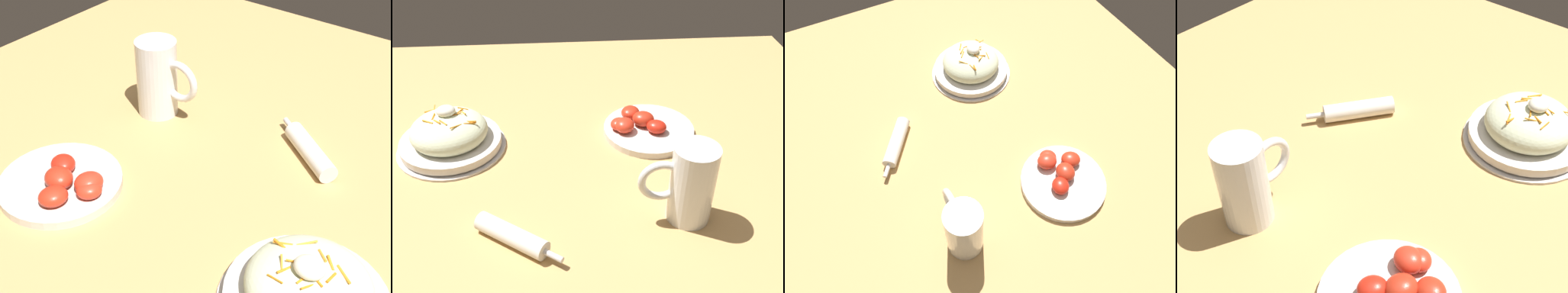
{
  "view_description": "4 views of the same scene",
  "coord_description": "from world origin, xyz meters",
  "views": [
    {
      "loc": [
        0.42,
        -0.6,
        0.62
      ],
      "look_at": [
        -0.01,
        -0.03,
        0.09
      ],
      "focal_mm": 50.68,
      "sensor_mm": 36.0,
      "label": 1
    },
    {
      "loc": [
        0.02,
        0.74,
        0.62
      ],
      "look_at": [
        -0.04,
        -0.03,
        0.07
      ],
      "focal_mm": 43.63,
      "sensor_mm": 36.0,
      "label": 2
    },
    {
      "loc": [
        -0.47,
        0.21,
        0.81
      ],
      "look_at": [
        -0.03,
        -0.02,
        0.05
      ],
      "focal_mm": 33.21,
      "sensor_mm": 36.0,
      "label": 3
    },
    {
      "loc": [
        -0.56,
        -0.45,
        0.7
      ],
      "look_at": [
        -0.02,
        0.01,
        0.08
      ],
      "focal_mm": 51.55,
      "sensor_mm": 36.0,
      "label": 4
    }
  ],
  "objects": [
    {
      "name": "beer_mug",
      "position": [
        -0.21,
        0.11,
        0.07
      ],
      "size": [
        0.14,
        0.08,
        0.16
      ],
      "color": "white",
      "rests_on": "ground_plane"
    },
    {
      "name": "tomato_plate",
      "position": [
        -0.19,
        -0.17,
        0.01
      ],
      "size": [
        0.21,
        0.21,
        0.05
      ],
      "color": "silver",
      "rests_on": "ground_plane"
    },
    {
      "name": "ground_plane",
      "position": [
        0.0,
        0.0,
        0.0
      ],
      "size": [
        1.43,
        1.43,
        0.0
      ],
      "primitive_type": "plane",
      "color": "tan"
    },
    {
      "name": "salad_plate",
      "position": [
        0.25,
        -0.14,
        0.03
      ],
      "size": [
        0.24,
        0.24,
        0.1
      ],
      "color": "silver",
      "rests_on": "ground_plane"
    },
    {
      "name": "napkin_roll",
      "position": [
        0.1,
        0.16,
        0.02
      ],
      "size": [
        0.16,
        0.12,
        0.04
      ],
      "color": "white",
      "rests_on": "ground_plane"
    }
  ]
}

